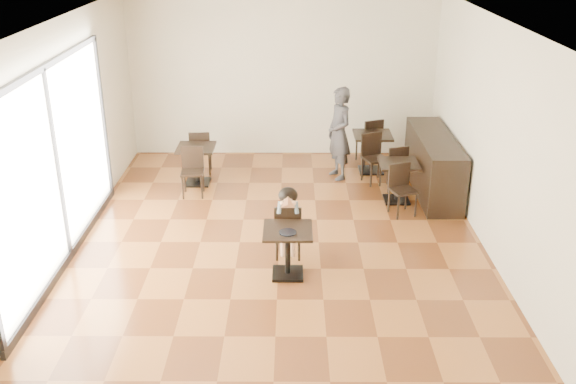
{
  "coord_description": "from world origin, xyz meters",
  "views": [
    {
      "loc": [
        0.18,
        -8.46,
        4.39
      ],
      "look_at": [
        0.13,
        -0.45,
        1.0
      ],
      "focal_mm": 40.0,
      "sensor_mm": 36.0,
      "label": 1
    }
  ],
  "objects_px": {
    "chair_left_a": "(201,151)",
    "chair_back_a": "(369,140)",
    "adult_patron": "(339,133)",
    "chair_mid_b": "(403,191)",
    "child_table": "(288,252)",
    "cafe_table_mid": "(398,182)",
    "child": "(288,223)",
    "chair_back_b": "(376,159)",
    "child_chair": "(288,229)",
    "chair_left_b": "(192,173)",
    "cafe_table_back": "(372,153)",
    "cafe_table_left": "(197,165)",
    "chair_mid_a": "(393,166)"
  },
  "relations": [
    {
      "from": "chair_left_a",
      "to": "cafe_table_left",
      "type": "bearing_deg",
      "value": 86.59
    },
    {
      "from": "child_table",
      "to": "chair_mid_b",
      "type": "distance_m",
      "value": 2.68
    },
    {
      "from": "chair_back_a",
      "to": "child",
      "type": "bearing_deg",
      "value": 45.81
    },
    {
      "from": "cafe_table_left",
      "to": "chair_back_a",
      "type": "relative_size",
      "value": 0.79
    },
    {
      "from": "chair_mid_b",
      "to": "cafe_table_mid",
      "type": "bearing_deg",
      "value": 70.5
    },
    {
      "from": "chair_back_a",
      "to": "chair_left_a",
      "type": "bearing_deg",
      "value": -11.35
    },
    {
      "from": "chair_mid_b",
      "to": "adult_patron",
      "type": "bearing_deg",
      "value": 100.0
    },
    {
      "from": "child",
      "to": "chair_back_b",
      "type": "distance_m",
      "value": 3.2
    },
    {
      "from": "chair_mid_b",
      "to": "child_table",
      "type": "bearing_deg",
      "value": -152.81
    },
    {
      "from": "cafe_table_mid",
      "to": "child_table",
      "type": "bearing_deg",
      "value": -126.32
    },
    {
      "from": "child_table",
      "to": "chair_left_a",
      "type": "bearing_deg",
      "value": 113.43
    },
    {
      "from": "adult_patron",
      "to": "chair_left_a",
      "type": "xyz_separation_m",
      "value": [
        -2.56,
        0.23,
        -0.43
      ]
    },
    {
      "from": "cafe_table_mid",
      "to": "chair_back_a",
      "type": "height_order",
      "value": "chair_back_a"
    },
    {
      "from": "child_table",
      "to": "adult_patron",
      "type": "distance_m",
      "value": 3.74
    },
    {
      "from": "child_chair",
      "to": "chair_back_b",
      "type": "height_order",
      "value": "chair_back_b"
    },
    {
      "from": "chair_mid_b",
      "to": "chair_left_b",
      "type": "xyz_separation_m",
      "value": [
        -3.49,
        0.77,
        0.01
      ]
    },
    {
      "from": "chair_back_b",
      "to": "chair_left_a",
      "type": "bearing_deg",
      "value": 149.24
    },
    {
      "from": "adult_patron",
      "to": "cafe_table_left",
      "type": "distance_m",
      "value": 2.63
    },
    {
      "from": "child",
      "to": "cafe_table_left",
      "type": "distance_m",
      "value": 3.18
    },
    {
      "from": "chair_mid_a",
      "to": "chair_left_b",
      "type": "height_order",
      "value": "chair_left_b"
    },
    {
      "from": "adult_patron",
      "to": "child",
      "type": "bearing_deg",
      "value": -39.01
    },
    {
      "from": "cafe_table_left",
      "to": "chair_left_b",
      "type": "height_order",
      "value": "chair_left_b"
    },
    {
      "from": "child",
      "to": "cafe_table_mid",
      "type": "height_order",
      "value": "child"
    },
    {
      "from": "chair_mid_b",
      "to": "chair_back_a",
      "type": "distance_m",
      "value": 2.5
    },
    {
      "from": "child_chair",
      "to": "chair_left_b",
      "type": "height_order",
      "value": "chair_left_b"
    },
    {
      "from": "cafe_table_mid",
      "to": "chair_mid_b",
      "type": "xyz_separation_m",
      "value": [
        0.0,
        -0.55,
        0.07
      ]
    },
    {
      "from": "chair_mid_a",
      "to": "chair_mid_b",
      "type": "xyz_separation_m",
      "value": [
        0.0,
        -1.1,
        0.0
      ]
    },
    {
      "from": "chair_mid_a",
      "to": "chair_back_a",
      "type": "bearing_deg",
      "value": -98.22
    },
    {
      "from": "child",
      "to": "adult_patron",
      "type": "bearing_deg",
      "value": 73.32
    },
    {
      "from": "child_chair",
      "to": "chair_left_a",
      "type": "bearing_deg",
      "value": -63.14
    },
    {
      "from": "adult_patron",
      "to": "chair_mid_b",
      "type": "bearing_deg",
      "value": 7.17
    },
    {
      "from": "chair_left_b",
      "to": "adult_patron",
      "type": "bearing_deg",
      "value": 15.41
    },
    {
      "from": "child",
      "to": "chair_mid_b",
      "type": "bearing_deg",
      "value": 37.29
    },
    {
      "from": "adult_patron",
      "to": "chair_left_a",
      "type": "height_order",
      "value": "adult_patron"
    },
    {
      "from": "cafe_table_back",
      "to": "chair_mid_b",
      "type": "xyz_separation_m",
      "value": [
        0.28,
        -1.94,
        0.04
      ]
    },
    {
      "from": "child",
      "to": "cafe_table_left",
      "type": "bearing_deg",
      "value": 121.34
    },
    {
      "from": "cafe_table_back",
      "to": "chair_mid_a",
      "type": "xyz_separation_m",
      "value": [
        0.28,
        -0.84,
        0.04
      ]
    },
    {
      "from": "chair_left_a",
      "to": "chair_left_b",
      "type": "distance_m",
      "value": 1.1
    },
    {
      "from": "adult_patron",
      "to": "chair_back_a",
      "type": "bearing_deg",
      "value": 120.27
    },
    {
      "from": "chair_back_b",
      "to": "cafe_table_back",
      "type": "bearing_deg",
      "value": 67.68
    },
    {
      "from": "child_chair",
      "to": "chair_left_a",
      "type": "distance_m",
      "value": 3.66
    },
    {
      "from": "chair_left_a",
      "to": "child_chair",
      "type": "bearing_deg",
      "value": 113.45
    },
    {
      "from": "cafe_table_left",
      "to": "chair_mid_b",
      "type": "bearing_deg",
      "value": -20.65
    },
    {
      "from": "child_table",
      "to": "cafe_table_left",
      "type": "bearing_deg",
      "value": 116.86
    },
    {
      "from": "chair_mid_b",
      "to": "chair_back_a",
      "type": "xyz_separation_m",
      "value": [
        -0.28,
        2.49,
        0.03
      ]
    },
    {
      "from": "chair_left_a",
      "to": "chair_back_a",
      "type": "relative_size",
      "value": 0.95
    },
    {
      "from": "chair_mid_a",
      "to": "chair_left_a",
      "type": "height_order",
      "value": "chair_left_a"
    },
    {
      "from": "adult_patron",
      "to": "chair_back_a",
      "type": "xyz_separation_m",
      "value": [
        0.65,
        0.85,
        -0.4
      ]
    },
    {
      "from": "child",
      "to": "chair_mid_a",
      "type": "xyz_separation_m",
      "value": [
        1.84,
        2.5,
        -0.1
      ]
    },
    {
      "from": "cafe_table_mid",
      "to": "adult_patron",
      "type": "bearing_deg",
      "value": 130.42
    }
  ]
}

